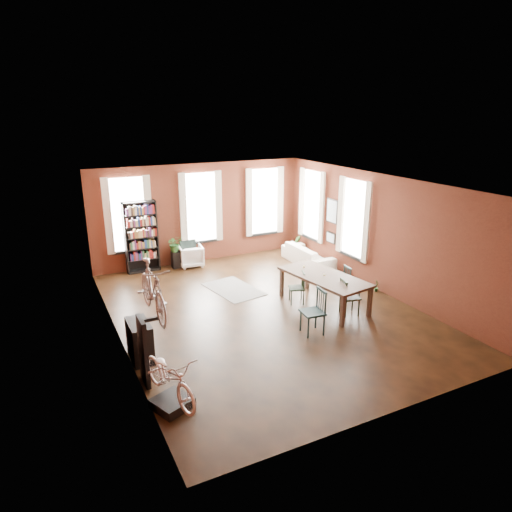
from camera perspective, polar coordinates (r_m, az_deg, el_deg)
room at (r=11.41m, az=0.77°, el=4.31°), size 9.00×9.04×3.22m
dining_table at (r=11.76m, az=8.43°, el=-4.32°), size 1.47×2.56×0.83m
dining_chair_a at (r=10.30m, az=7.09°, el=-6.97°), size 0.52×0.52×1.03m
dining_chair_b at (r=11.85m, az=5.10°, el=-3.97°), size 0.50×0.50×0.84m
dining_chair_c at (r=11.38m, az=11.64°, el=-5.04°), size 0.50×0.50×0.92m
dining_chair_d at (r=12.55m, az=11.92°, el=-3.03°), size 0.42×0.42×0.83m
bookshelf at (r=14.33m, az=-14.16°, el=2.32°), size 1.00×0.32×2.20m
white_armchair at (r=14.71m, az=-8.13°, el=0.14°), size 0.81×0.77×0.74m
cream_sofa at (r=14.84m, az=6.53°, el=0.51°), size 0.61×2.08×0.81m
striped_rug at (r=12.82m, az=-2.81°, el=-4.16°), size 1.37×1.91×0.01m
bike_trainer at (r=8.23m, az=-10.45°, el=-17.62°), size 0.75×0.75×0.17m
bike_wall_rack at (r=8.66m, az=-13.90°, el=-11.51°), size 0.16×0.60×1.30m
console_table at (r=9.57m, az=-14.32°, el=-10.22°), size 0.40×0.80×0.80m
plant_stand at (r=14.67m, az=-9.96°, el=-0.45°), size 0.26×0.26×0.53m
plant_by_sofa at (r=15.95m, az=4.98°, el=0.83°), size 0.48×0.72×0.30m
plant_small at (r=13.07m, az=14.81°, el=-4.04°), size 0.40×0.38×0.13m
bicycle_floor at (r=7.76m, az=-10.92°, el=-12.15°), size 0.74×0.96×1.63m
bicycle_hung at (r=8.09m, az=-12.96°, el=-2.00°), size 0.47×1.00×1.66m
plant_on_stand at (r=14.56m, az=-10.11°, el=1.33°), size 0.53×0.57×0.41m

